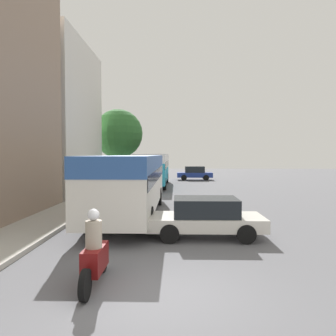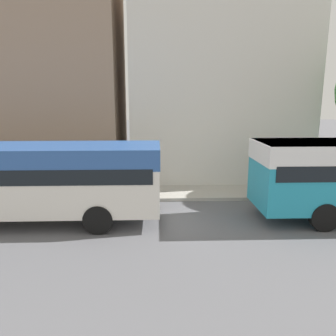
{
  "view_description": "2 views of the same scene",
  "coord_description": "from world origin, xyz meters",
  "px_view_note": "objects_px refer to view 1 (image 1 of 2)",
  "views": [
    {
      "loc": [
        0.4,
        -6.67,
        2.92
      ],
      "look_at": [
        -0.17,
        15.48,
        1.99
      ],
      "focal_mm": 35.0,
      "sensor_mm": 36.0,
      "label": 1
    },
    {
      "loc": [
        9.85,
        14.03,
        4.49
      ],
      "look_at": [
        -1.73,
        14.44,
        2.01
      ],
      "focal_mm": 35.0,
      "sensor_mm": 36.0,
      "label": 2
    }
  ],
  "objects_px": {
    "car_crossing": "(205,216)",
    "car_far_curb": "(195,173)",
    "bus_lead": "(131,177)",
    "pedestrian_near_curb": "(113,178)",
    "bus_following": "(153,165)",
    "motorcycle_behind_lead": "(95,255)"
  },
  "relations": [
    {
      "from": "bus_following",
      "to": "car_far_curb",
      "type": "xyz_separation_m",
      "value": [
        4.18,
        7.42,
        -1.12
      ]
    },
    {
      "from": "car_crossing",
      "to": "bus_lead",
      "type": "bearing_deg",
      "value": -140.57
    },
    {
      "from": "motorcycle_behind_lead",
      "to": "bus_lead",
      "type": "bearing_deg",
      "value": 92.35
    },
    {
      "from": "car_crossing",
      "to": "car_far_curb",
      "type": "bearing_deg",
      "value": 177.67
    },
    {
      "from": "pedestrian_near_curb",
      "to": "bus_lead",
      "type": "bearing_deg",
      "value": -74.94
    },
    {
      "from": "motorcycle_behind_lead",
      "to": "car_crossing",
      "type": "xyz_separation_m",
      "value": [
        2.84,
        4.36,
        0.05
      ]
    },
    {
      "from": "bus_lead",
      "to": "pedestrian_near_curb",
      "type": "distance_m",
      "value": 12.05
    },
    {
      "from": "motorcycle_behind_lead",
      "to": "bus_following",
      "type": "bearing_deg",
      "value": 90.74
    },
    {
      "from": "bus_lead",
      "to": "car_crossing",
      "type": "xyz_separation_m",
      "value": [
        3.17,
        -3.86,
        -1.14
      ]
    },
    {
      "from": "motorcycle_behind_lead",
      "to": "pedestrian_near_curb",
      "type": "relative_size",
      "value": 1.38
    },
    {
      "from": "car_far_curb",
      "to": "car_crossing",
      "type": "bearing_deg",
      "value": 177.67
    },
    {
      "from": "bus_lead",
      "to": "motorcycle_behind_lead",
      "type": "relative_size",
      "value": 4.91
    },
    {
      "from": "bus_lead",
      "to": "car_far_curb",
      "type": "distance_m",
      "value": 22.28
    },
    {
      "from": "bus_lead",
      "to": "pedestrian_near_curb",
      "type": "relative_size",
      "value": 6.77
    },
    {
      "from": "car_crossing",
      "to": "car_far_curb",
      "type": "xyz_separation_m",
      "value": [
        1.05,
        25.71,
        0.07
      ]
    },
    {
      "from": "bus_following",
      "to": "car_crossing",
      "type": "bearing_deg",
      "value": -80.29
    },
    {
      "from": "car_far_curb",
      "to": "bus_following",
      "type": "bearing_deg",
      "value": 150.64
    },
    {
      "from": "bus_lead",
      "to": "car_crossing",
      "type": "relative_size",
      "value": 2.73
    },
    {
      "from": "bus_following",
      "to": "car_far_curb",
      "type": "bearing_deg",
      "value": 60.64
    },
    {
      "from": "car_crossing",
      "to": "car_far_curb",
      "type": "height_order",
      "value": "car_far_curb"
    },
    {
      "from": "pedestrian_near_curb",
      "to": "car_far_curb",
      "type": "bearing_deg",
      "value": 54.35
    },
    {
      "from": "bus_following",
      "to": "pedestrian_near_curb",
      "type": "distance_m",
      "value": 4.35
    }
  ]
}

